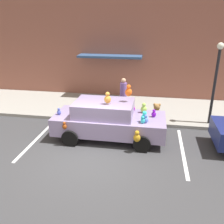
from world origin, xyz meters
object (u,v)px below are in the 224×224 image
(plush_covered_car, at_px, (108,120))
(street_lamp_post, at_px, (216,75))
(pedestrian_near_shopfront, at_px, (123,99))
(teddy_bear_on_sidewalk, at_px, (157,113))

(plush_covered_car, xyz_separation_m, street_lamp_post, (4.25, 1.91, 1.53))
(pedestrian_near_shopfront, bearing_deg, street_lamp_post, -1.09)
(street_lamp_post, height_order, pedestrian_near_shopfront, street_lamp_post)
(street_lamp_post, bearing_deg, teddy_bear_on_sidewalk, -177.91)
(street_lamp_post, xyz_separation_m, pedestrian_near_shopfront, (-3.91, 0.07, -1.29))
(street_lamp_post, bearing_deg, plush_covered_car, -155.77)
(street_lamp_post, bearing_deg, pedestrian_near_shopfront, 178.91)
(pedestrian_near_shopfront, bearing_deg, teddy_bear_on_sidewalk, -5.84)
(teddy_bear_on_sidewalk, height_order, street_lamp_post, street_lamp_post)
(teddy_bear_on_sidewalk, xyz_separation_m, pedestrian_near_shopfront, (-1.57, 0.16, 0.51))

